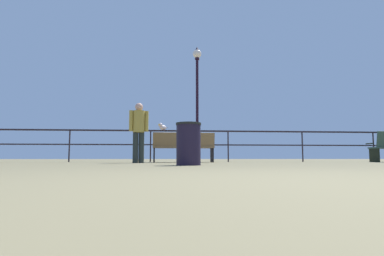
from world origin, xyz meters
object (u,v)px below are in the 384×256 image
trash_bin (189,144)px  seagull_on_rail (162,127)px  bench_near_left (184,145)px  person_by_bench (139,128)px  lamppost_center (197,92)px

trash_bin → seagull_on_rail: bearing=96.9°
bench_near_left → seagull_on_rail: seagull_on_rail is taller
person_by_bench → seagull_on_rail: 1.96m
seagull_on_rail → person_by_bench: bearing=-107.7°
lamppost_center → bench_near_left: bearing=-113.1°
bench_near_left → person_by_bench: (-1.23, -0.95, 0.40)m
bench_near_left → trash_bin: bench_near_left is taller
seagull_on_rail → trash_bin: seagull_on_rail is taller
lamppost_center → trash_bin: (-0.65, -4.67, -1.97)m
seagull_on_rail → trash_bin: bearing=-83.1°
seagull_on_rail → lamppost_center: bearing=16.4°
person_by_bench → trash_bin: bearing=-65.7°
bench_near_left → person_by_bench: bearing=-142.3°
trash_bin → lamppost_center: bearing=82.1°
bench_near_left → lamppost_center: size_ratio=0.46×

